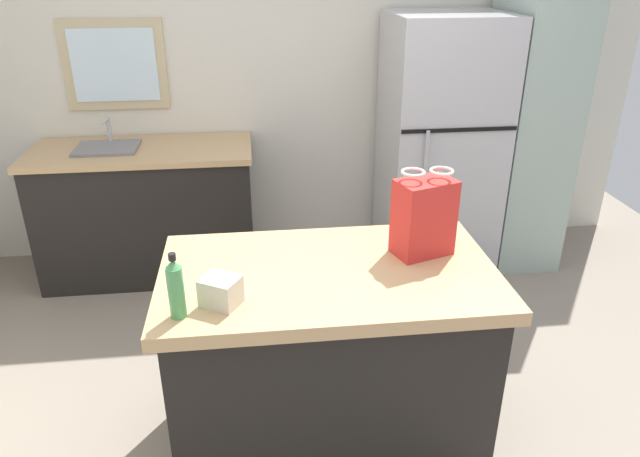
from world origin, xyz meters
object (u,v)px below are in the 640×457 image
object	(u,v)px
shopping_bag	(424,217)
small_box	(221,291)
kitchen_island	(328,357)
bottle	(176,289)
tall_cabinet	(528,124)
refrigerator	(439,146)

from	to	relation	value
shopping_bag	small_box	xyz separation A→B (m)	(-0.86, -0.32, -0.12)
kitchen_island	bottle	distance (m)	0.86
tall_cabinet	refrigerator	bearing A→B (deg)	-179.98
refrigerator	bottle	bearing A→B (deg)	-128.65
refrigerator	shopping_bag	distance (m)	1.72
tall_cabinet	small_box	size ratio (longest dim) A/B	15.11
shopping_bag	refrigerator	bearing A→B (deg)	69.94
shopping_bag	small_box	bearing A→B (deg)	-159.44
shopping_bag	kitchen_island	bearing A→B (deg)	-165.69
small_box	bottle	world-z (taller)	bottle
kitchen_island	shopping_bag	distance (m)	0.76
refrigerator	small_box	distance (m)	2.41
kitchen_island	bottle	xyz separation A→B (m)	(-0.58, -0.28, 0.56)
shopping_bag	small_box	distance (m)	0.92
kitchen_island	bottle	size ratio (longest dim) A/B	5.49
kitchen_island	refrigerator	size ratio (longest dim) A/B	0.80
kitchen_island	tall_cabinet	world-z (taller)	tall_cabinet
refrigerator	small_box	bearing A→B (deg)	-126.78
shopping_bag	bottle	bearing A→B (deg)	-159.13
kitchen_island	small_box	bearing A→B (deg)	-153.77
kitchen_island	tall_cabinet	xyz separation A→B (m)	(1.64, 1.72, 0.56)
tall_cabinet	bottle	bearing A→B (deg)	-138.14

